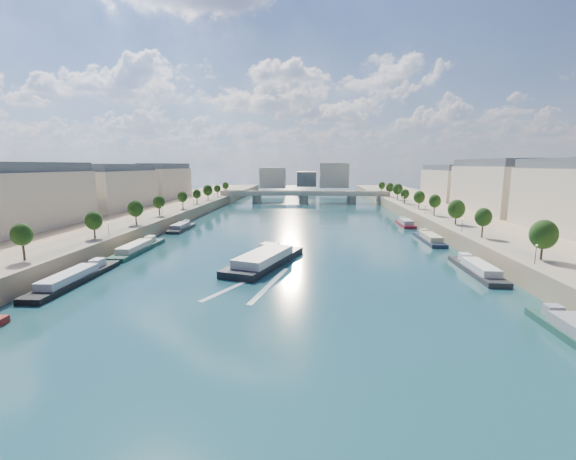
# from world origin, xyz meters

# --- Properties ---
(ground) EXTENTS (700.00, 700.00, 0.00)m
(ground) POSITION_xyz_m (0.00, 100.00, 0.00)
(ground) COLOR #0D2D3B
(ground) RESTS_ON ground
(quay_left) EXTENTS (44.00, 520.00, 5.00)m
(quay_left) POSITION_xyz_m (-72.00, 100.00, 2.50)
(quay_left) COLOR #9E8460
(quay_left) RESTS_ON ground
(quay_right) EXTENTS (44.00, 520.00, 5.00)m
(quay_right) POSITION_xyz_m (72.00, 100.00, 2.50)
(quay_right) COLOR #9E8460
(quay_right) RESTS_ON ground
(pave_left) EXTENTS (14.00, 520.00, 0.10)m
(pave_left) POSITION_xyz_m (-57.00, 100.00, 5.05)
(pave_left) COLOR gray
(pave_left) RESTS_ON quay_left
(pave_right) EXTENTS (14.00, 520.00, 0.10)m
(pave_right) POSITION_xyz_m (57.00, 100.00, 5.05)
(pave_right) COLOR gray
(pave_right) RESTS_ON quay_right
(trees_left) EXTENTS (4.80, 268.80, 8.26)m
(trees_left) POSITION_xyz_m (-55.00, 102.00, 10.48)
(trees_left) COLOR #382B1E
(trees_left) RESTS_ON ground
(trees_right) EXTENTS (4.80, 268.80, 8.26)m
(trees_right) POSITION_xyz_m (55.00, 110.00, 10.48)
(trees_right) COLOR #382B1E
(trees_right) RESTS_ON ground
(lamps_left) EXTENTS (0.36, 200.36, 4.28)m
(lamps_left) POSITION_xyz_m (-52.50, 90.00, 7.78)
(lamps_left) COLOR black
(lamps_left) RESTS_ON ground
(lamps_right) EXTENTS (0.36, 200.36, 4.28)m
(lamps_right) POSITION_xyz_m (52.50, 105.00, 7.78)
(lamps_right) COLOR black
(lamps_right) RESTS_ON ground
(buildings_left) EXTENTS (16.00, 226.00, 23.20)m
(buildings_left) POSITION_xyz_m (-85.00, 112.00, 16.45)
(buildings_left) COLOR beige
(buildings_left) RESTS_ON ground
(buildings_right) EXTENTS (16.00, 226.00, 23.20)m
(buildings_right) POSITION_xyz_m (85.00, 112.00, 16.45)
(buildings_right) COLOR beige
(buildings_right) RESTS_ON ground
(skyline) EXTENTS (79.00, 42.00, 22.00)m
(skyline) POSITION_xyz_m (3.19, 319.52, 14.66)
(skyline) COLOR beige
(skyline) RESTS_ON ground
(bridge) EXTENTS (112.00, 12.00, 8.15)m
(bridge) POSITION_xyz_m (0.00, 224.51, 5.08)
(bridge) COLOR #C1B79E
(bridge) RESTS_ON ground
(tour_barge) EXTENTS (18.72, 33.24, 4.34)m
(tour_barge) POSITION_xyz_m (-5.83, 60.16, 1.29)
(tour_barge) COLOR black
(tour_barge) RESTS_ON ground
(wake) EXTENTS (15.63, 25.73, 0.04)m
(wake) POSITION_xyz_m (-5.83, 43.67, 0.02)
(wake) COLOR silver
(wake) RESTS_ON ground
(moored_barges_left) EXTENTS (5.00, 121.53, 3.60)m
(moored_barges_left) POSITION_xyz_m (-45.50, 58.64, 0.84)
(moored_barges_left) COLOR maroon
(moored_barges_left) RESTS_ON ground
(moored_barges_right) EXTENTS (5.00, 159.63, 3.60)m
(moored_barges_right) POSITION_xyz_m (45.50, 54.05, 0.84)
(moored_barges_right) COLOR black
(moored_barges_right) RESTS_ON ground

